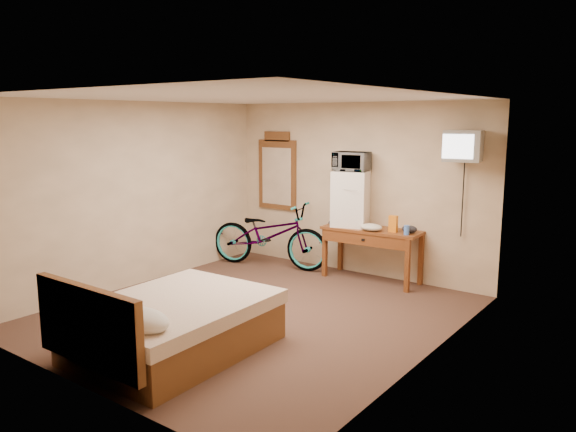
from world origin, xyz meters
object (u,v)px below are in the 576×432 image
Objects in this scene: microwave at (351,161)px; crt_television at (463,146)px; wall_mirror at (277,172)px; mini_fridge at (351,199)px; bed at (169,324)px; blue_cup at (407,230)px; desk at (371,237)px; bicycle at (269,235)px.

crt_television is at bearing -9.75° from microwave.
mini_fridge is at bearing -8.94° from wall_mirror.
bed is (1.48, -3.66, -1.12)m from wall_mirror.
microwave is 3.83× the size of blue_cup.
microwave is at bearing 173.00° from blue_cup.
blue_cup is at bearing -6.99° from mini_fridge.
blue_cup is 0.10× the size of wall_mirror.
desk is 3.42m from bed.
bed is (-0.02, -3.42, -1.37)m from microwave.
microwave is (-0.35, 0.04, 1.04)m from desk.
blue_cup is 1.31m from crt_television.
mini_fridge is 0.40× the size of bed.
desk is at bearing -15.18° from microwave.
microwave is at bearing 174.08° from desk.
wall_mirror reaches higher than bed.
mini_fridge reaches higher than blue_cup.
wall_mirror is (-1.86, 0.27, 0.79)m from desk.
bicycle is (0.24, -0.51, -0.92)m from wall_mirror.
bicycle is (-2.86, -0.26, -1.43)m from crt_television.
wall_mirror is at bearing 112.10° from bed.
wall_mirror is at bearing 171.64° from desk.
bed is (1.25, -3.15, -0.21)m from bicycle.
blue_cup is 3.48m from bed.
mini_fridge reaches higher than bicycle.
desk is at bearing -178.92° from crt_television.
mini_fridge is at bearing -91.12° from bicycle.
desk is 1.65m from bicycle.
bicycle reaches higher than blue_cup.
microwave reaches higher than mini_fridge.
bicycle is at bearing -65.04° from wall_mirror.
microwave is 1.55m from wall_mirror.
microwave is 1.75m from bicycle.
blue_cup is (0.92, -0.11, -0.33)m from mini_fridge.
crt_television is (1.59, -0.01, 0.26)m from microwave.
microwave is 3.68m from bed.
crt_television reaches higher than wall_mirror.
mini_fridge is 6.20× the size of blue_cup.
crt_television is 0.48× the size of wall_mirror.
mini_fridge is 0.63× the size of wall_mirror.
mini_fridge is at bearing 179.51° from crt_television.
blue_cup is 0.07× the size of bicycle.
desk is at bearing -94.97° from bicycle.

